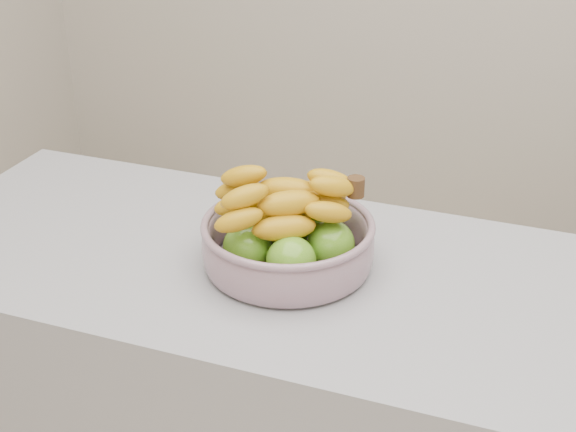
% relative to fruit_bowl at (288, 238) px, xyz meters
% --- Properties ---
extents(fruit_bowl, '(0.31, 0.31, 0.17)m').
position_rel_fruit_bowl_xyz_m(fruit_bowl, '(0.00, 0.00, 0.00)').
color(fruit_bowl, '#A4ACC5').
rests_on(fruit_bowl, counter).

